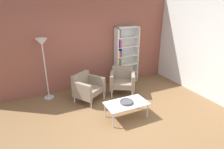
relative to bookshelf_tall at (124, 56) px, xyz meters
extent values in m
plane|color=brown|center=(-1.20, -2.25, -0.95)|extent=(8.32, 8.32, 0.00)
cube|color=brown|center=(-1.20, 0.21, 0.50)|extent=(6.40, 0.12, 2.90)
cube|color=silver|center=(1.66, -1.65, 0.50)|extent=(0.12, 5.20, 2.90)
cube|color=silver|center=(-0.32, -0.02, 0.00)|extent=(0.03, 0.30, 1.90)
cube|color=silver|center=(0.45, -0.02, 0.00)|extent=(0.03, 0.30, 1.90)
cube|color=silver|center=(0.07, -0.02, 0.93)|extent=(0.80, 0.30, 0.03)
cube|color=silver|center=(0.07, -0.02, -0.94)|extent=(0.80, 0.30, 0.03)
cube|color=silver|center=(0.07, 0.12, 0.00)|extent=(0.80, 0.02, 1.90)
cube|color=silver|center=(0.07, -0.02, -0.62)|extent=(0.76, 0.28, 0.02)
cube|color=silver|center=(0.07, -0.02, -0.31)|extent=(0.76, 0.28, 0.02)
cube|color=silver|center=(0.07, -0.02, 0.00)|extent=(0.76, 0.28, 0.02)
cube|color=silver|center=(0.07, -0.02, 0.30)|extent=(0.76, 0.28, 0.02)
cube|color=silver|center=(0.07, -0.02, 0.61)|extent=(0.76, 0.28, 0.02)
cube|color=olive|center=(-0.29, -0.05, -0.82)|extent=(0.02, 0.23, 0.19)
cube|color=white|center=(-0.26, -0.06, -0.82)|extent=(0.02, 0.19, 0.18)
cube|color=green|center=(-0.22, -0.06, -0.80)|extent=(0.03, 0.21, 0.23)
cube|color=olive|center=(-0.29, -0.08, -0.47)|extent=(0.02, 0.17, 0.27)
cube|color=black|center=(-0.26, -0.07, -0.51)|extent=(0.03, 0.18, 0.18)
cube|color=blue|center=(-0.22, -0.04, -0.47)|extent=(0.03, 0.24, 0.26)
cube|color=yellow|center=(-0.28, -0.06, -0.19)|extent=(0.04, 0.20, 0.22)
cube|color=blue|center=(-0.23, -0.04, -0.20)|extent=(0.04, 0.24, 0.20)
cube|color=yellow|center=(-0.19, -0.04, -0.20)|extent=(0.03, 0.25, 0.20)
cube|color=yellow|center=(-0.28, -0.07, 0.11)|extent=(0.04, 0.19, 0.21)
cube|color=red|center=(-0.23, -0.04, 0.10)|extent=(0.04, 0.25, 0.19)
cube|color=blue|center=(-0.19, -0.04, 0.15)|extent=(0.02, 0.25, 0.28)
cube|color=black|center=(-0.29, -0.06, 0.45)|extent=(0.03, 0.21, 0.27)
cube|color=purple|center=(-0.25, -0.06, 0.44)|extent=(0.04, 0.20, 0.24)
cube|color=red|center=(-0.21, -0.06, 0.43)|extent=(0.02, 0.21, 0.22)
cube|color=yellow|center=(-0.28, -0.07, 0.75)|extent=(0.04, 0.19, 0.25)
cube|color=blue|center=(-0.24, -0.04, 0.76)|extent=(0.03, 0.25, 0.27)
cube|color=silver|center=(-0.99, -1.95, -0.56)|extent=(1.00, 0.56, 0.02)
cylinder|color=silver|center=(-1.44, -2.18, -0.76)|extent=(0.03, 0.03, 0.38)
cylinder|color=silver|center=(-0.54, -2.18, -0.76)|extent=(0.03, 0.03, 0.38)
cylinder|color=silver|center=(-1.44, -1.72, -0.76)|extent=(0.03, 0.03, 0.38)
cylinder|color=silver|center=(-0.54, -1.72, -0.76)|extent=(0.03, 0.03, 0.38)
cylinder|color=#4C4C51|center=(-0.99, -1.95, -0.54)|extent=(0.13, 0.13, 0.02)
cylinder|color=#4C4C51|center=(-0.99, -1.95, -0.52)|extent=(0.32, 0.32, 0.02)
torus|color=#4C4C51|center=(-0.99, -1.95, -0.51)|extent=(0.32, 0.32, 0.02)
cube|color=gray|center=(-0.47, -0.77, -0.63)|extent=(0.84, 0.82, 0.16)
cube|color=gray|center=(-0.34, -0.53, -0.36)|extent=(0.62, 0.41, 0.38)
cube|color=gray|center=(-0.75, -0.64, -0.52)|extent=(0.39, 0.59, 0.46)
cube|color=gray|center=(-0.21, -0.94, -0.52)|extent=(0.39, 0.59, 0.46)
cylinder|color=silver|center=(-0.88, -0.90, -0.83)|extent=(0.04, 0.04, 0.24)
cylinder|color=silver|center=(-0.36, -1.19, -0.83)|extent=(0.04, 0.04, 0.24)
cylinder|color=silver|center=(-0.60, -0.39, -0.83)|extent=(0.04, 0.04, 0.24)
cylinder|color=silver|center=(-0.08, -0.68, -0.83)|extent=(0.04, 0.04, 0.24)
cube|color=gray|center=(-1.55, -0.78, -0.63)|extent=(0.85, 0.84, 0.16)
cube|color=gray|center=(-1.69, -0.56, -0.36)|extent=(0.60, 0.45, 0.38)
cube|color=gray|center=(-1.79, -0.97, -0.52)|extent=(0.42, 0.57, 0.46)
cube|color=gray|center=(-1.28, -0.63, -0.52)|extent=(0.42, 0.57, 0.46)
cylinder|color=silver|center=(-1.63, -1.21, -0.83)|extent=(0.04, 0.04, 0.24)
cylinder|color=silver|center=(-1.12, -0.88, -0.83)|extent=(0.04, 0.04, 0.24)
cylinder|color=silver|center=(-1.94, -0.72, -0.83)|extent=(0.04, 0.04, 0.24)
cylinder|color=silver|center=(-1.44, -0.39, -0.83)|extent=(0.04, 0.04, 0.24)
cylinder|color=silver|center=(-2.55, -0.11, -0.94)|extent=(0.28, 0.28, 0.02)
cylinder|color=silver|center=(-2.55, -0.11, -0.10)|extent=(0.03, 0.03, 1.65)
cone|color=white|center=(-2.55, -0.11, 0.70)|extent=(0.32, 0.32, 0.18)
camera|label=1|loc=(-2.93, -5.28, 1.65)|focal=29.76mm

